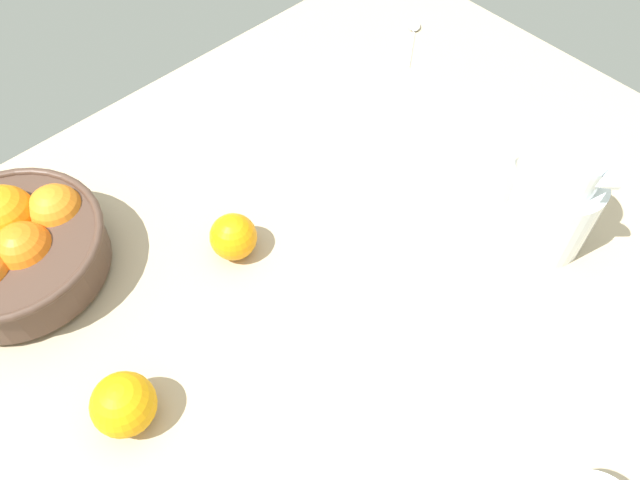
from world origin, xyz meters
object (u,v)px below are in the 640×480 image
fruit_bowl (13,248)px  spoon (413,35)px  juice_pitcher (552,207)px  loose_orange_1 (233,237)px  loose_orange_0 (124,404)px

fruit_bowl → spoon: 81.81cm
juice_pitcher → loose_orange_1: 45.85cm
loose_orange_0 → loose_orange_1: size_ratio=1.15×
fruit_bowl → loose_orange_0: size_ratio=3.30×
juice_pitcher → loose_orange_0: (-60.62, 18.20, -2.87)cm
fruit_bowl → spoon: (81.65, -1.87, -4.71)cm
fruit_bowl → loose_orange_0: fruit_bowl is taller
loose_orange_0 → juice_pitcher: bearing=-16.7°
juice_pitcher → spoon: juice_pitcher is taller
juice_pitcher → loose_orange_1: juice_pitcher is taller
juice_pitcher → spoon: size_ratio=1.56×
loose_orange_1 → spoon: loose_orange_1 is taller
loose_orange_0 → loose_orange_1: bearing=23.3°
fruit_bowl → loose_orange_0: (-1.19, -29.18, -1.17)cm
loose_orange_1 → spoon: bearing=15.9°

